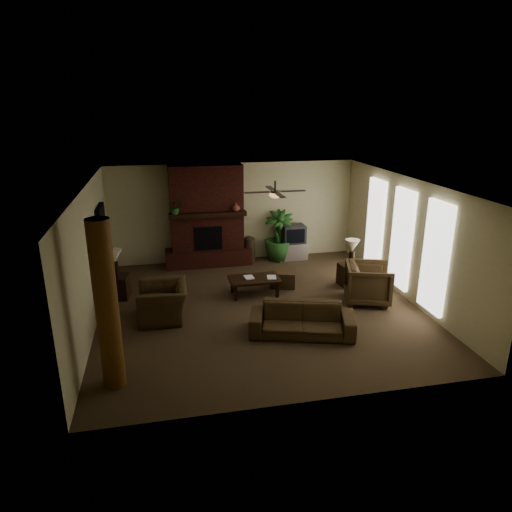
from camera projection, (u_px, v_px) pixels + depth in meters
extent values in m
plane|color=#4B3925|center=(260.00, 308.00, 10.37)|extent=(7.00, 7.00, 0.00)
plane|color=silver|center=(260.00, 184.00, 9.47)|extent=(7.00, 7.00, 0.00)
plane|color=#BEB68A|center=(234.00, 212.00, 13.17)|extent=(7.00, 0.00, 7.00)
plane|color=#BEB68A|center=(311.00, 320.00, 6.67)|extent=(7.00, 0.00, 7.00)
plane|color=#BEB68A|center=(90.00, 259.00, 9.24)|extent=(0.00, 7.00, 7.00)
plane|color=#BEB68A|center=(408.00, 239.00, 10.60)|extent=(0.00, 7.00, 7.00)
cube|color=#4B1C14|center=(207.00, 216.00, 12.78)|extent=(2.00, 0.50, 2.80)
cube|color=#4B1C14|center=(209.00, 257.00, 13.06)|extent=(2.40, 0.70, 0.45)
cube|color=black|center=(209.00, 238.00, 12.72)|extent=(0.75, 0.04, 0.65)
cube|color=black|center=(208.00, 214.00, 12.49)|extent=(2.10, 0.28, 0.12)
cube|color=white|center=(375.00, 224.00, 12.09)|extent=(0.08, 0.85, 2.35)
cube|color=white|center=(402.00, 239.00, 10.79)|extent=(0.08, 0.85, 2.35)
cube|color=white|center=(435.00, 258.00, 9.49)|extent=(0.08, 0.85, 2.35)
cylinder|color=brown|center=(107.00, 306.00, 7.12)|extent=(0.36, 0.36, 2.80)
cube|color=black|center=(104.00, 249.00, 11.04)|extent=(0.10, 1.00, 2.10)
cylinder|color=black|center=(275.00, 187.00, 9.87)|extent=(0.04, 0.04, 0.24)
cylinder|color=black|center=(275.00, 192.00, 9.91)|extent=(0.20, 0.20, 0.06)
ellipsoid|color=#F2BF72|center=(275.00, 195.00, 9.93)|extent=(0.26, 0.26, 0.14)
cube|color=black|center=(293.00, 191.00, 9.98)|extent=(0.55, 0.12, 0.01)
cube|color=black|center=(257.00, 192.00, 9.83)|extent=(0.55, 0.12, 0.01)
cube|color=black|center=(271.00, 188.00, 10.27)|extent=(0.12, 0.55, 0.01)
cube|color=black|center=(280.00, 195.00, 9.53)|extent=(0.12, 0.55, 0.01)
imported|color=#43321D|center=(302.00, 315.00, 9.09)|extent=(2.15, 1.17, 0.81)
imported|color=#43321D|center=(162.00, 296.00, 9.73)|extent=(0.78, 1.18, 1.01)
imported|color=#43321D|center=(368.00, 281.00, 10.52)|extent=(1.17, 1.21, 1.01)
cube|color=black|center=(254.00, 279.00, 10.95)|extent=(1.20, 0.70, 0.06)
cube|color=black|center=(236.00, 293.00, 10.69)|extent=(0.07, 0.07, 0.37)
cube|color=black|center=(277.00, 290.00, 10.88)|extent=(0.07, 0.07, 0.37)
cube|color=black|center=(232.00, 285.00, 11.15)|extent=(0.07, 0.07, 0.37)
cube|color=black|center=(272.00, 282.00, 11.34)|extent=(0.07, 0.07, 0.37)
cube|color=#43321D|center=(283.00, 278.00, 11.57)|extent=(0.76, 0.76, 0.40)
cube|color=silver|center=(292.00, 251.00, 13.53)|extent=(0.88, 0.55, 0.50)
cube|color=#333235|center=(293.00, 234.00, 13.37)|extent=(0.66, 0.52, 0.52)
cube|color=black|center=(296.00, 236.00, 13.13)|extent=(0.52, 0.04, 0.40)
cylinder|color=#34281D|center=(249.00, 250.00, 13.25)|extent=(0.34, 0.34, 0.70)
sphere|color=#34281D|center=(249.00, 242.00, 13.17)|extent=(0.34, 0.34, 0.34)
imported|color=#295823|center=(278.00, 246.00, 13.40)|extent=(1.18, 1.62, 0.81)
cube|color=black|center=(118.00, 287.00, 10.83)|extent=(0.57, 0.57, 0.55)
cylinder|color=black|center=(116.00, 269.00, 10.65)|extent=(0.17, 0.17, 0.35)
cone|color=white|center=(114.00, 256.00, 10.54)|extent=(0.44, 0.44, 0.30)
cube|color=black|center=(350.00, 275.00, 11.56)|extent=(0.55, 0.55, 0.55)
cylinder|color=black|center=(352.00, 258.00, 11.41)|extent=(0.16, 0.16, 0.35)
cone|color=white|center=(352.00, 246.00, 11.31)|extent=(0.41, 0.41, 0.30)
imported|color=#295823|center=(175.00, 208.00, 12.22)|extent=(0.44, 0.48, 0.33)
imported|color=brown|center=(236.00, 207.00, 12.57)|extent=(0.26, 0.27, 0.22)
imported|color=#999999|center=(245.00, 273.00, 10.86)|extent=(0.22, 0.04, 0.29)
imported|color=#999999|center=(267.00, 272.00, 10.90)|extent=(0.21, 0.06, 0.29)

